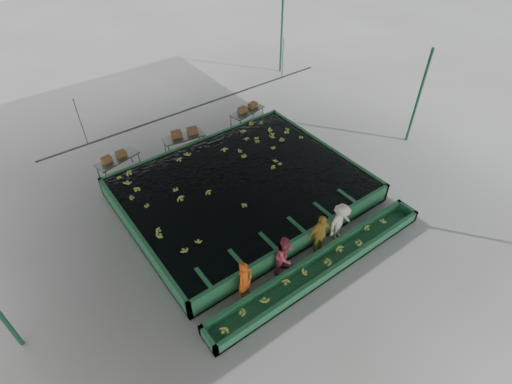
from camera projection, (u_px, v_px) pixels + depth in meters
ground at (263, 216)px, 17.10m from camera, size 80.00×80.00×0.00m
shed_roof at (265, 113)px, 13.79m from camera, size 20.00×22.00×0.04m
shed_posts at (264, 170)px, 15.44m from camera, size 20.00×22.00×5.00m
flotation_tank at (243, 189)px, 17.70m from camera, size 10.00×8.00×0.90m
tank_water at (242, 182)px, 17.44m from camera, size 9.70×7.70×0.00m
sorting_trough at (322, 266)px, 14.77m from camera, size 10.00×1.00×0.50m
cableway_rail at (197, 107)px, 18.12m from camera, size 0.08×0.08×14.00m
rail_hanger_left at (81, 122)px, 15.22m from camera, size 0.04×0.04×2.00m
rail_hanger_right at (283, 58)px, 19.70m from camera, size 0.04×0.04×2.00m
worker_a at (245, 281)px, 13.53m from camera, size 0.72×0.57×1.72m
worker_b at (285, 256)px, 14.31m from camera, size 0.99×0.85×1.78m
worker_c at (320, 234)px, 15.05m from camera, size 1.12×0.56×1.85m
worker_d at (340, 222)px, 15.56m from camera, size 1.20×0.77×1.77m
packing_table_left at (119, 166)px, 18.94m from camera, size 2.18×1.27×0.93m
packing_table_mid at (185, 144)px, 20.32m from camera, size 2.16×1.12×0.94m
packing_table_right at (247, 118)px, 22.24m from camera, size 2.16×1.19×0.93m
box_stack_left at (114, 159)px, 18.60m from camera, size 1.19×0.40×0.25m
box_stack_mid at (185, 135)px, 20.10m from camera, size 1.40×0.68×0.29m
box_stack_right at (248, 109)px, 22.02m from camera, size 1.26×0.46×0.27m
floating_bananas at (232, 173)px, 17.92m from camera, size 9.25×6.31×0.13m
trough_bananas at (323, 263)px, 14.67m from camera, size 8.65×0.58×0.12m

